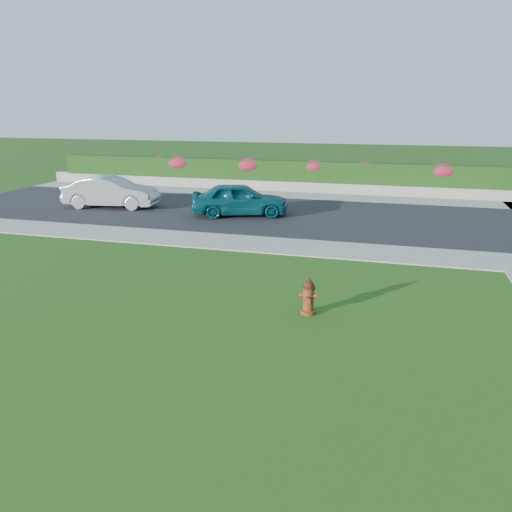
% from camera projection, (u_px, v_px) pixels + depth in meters
% --- Properties ---
extents(ground, '(120.00, 120.00, 0.00)m').
position_uv_depth(ground, '(209.00, 387.00, 8.42)').
color(ground, black).
rests_on(ground, ground).
extents(street_far, '(26.00, 8.00, 0.04)m').
position_uv_depth(street_far, '(215.00, 211.00, 22.62)').
color(street_far, black).
rests_on(street_far, ground).
extents(sidewalk_far, '(24.00, 2.00, 0.04)m').
position_uv_depth(sidewalk_far, '(143.00, 236.00, 18.26)').
color(sidewalk_far, gray).
rests_on(sidewalk_far, ground).
extents(sidewalk_beyond, '(34.00, 2.00, 0.04)m').
position_uv_depth(sidewalk_beyond, '(319.00, 197.00, 26.21)').
color(sidewalk_beyond, gray).
rests_on(sidewalk_beyond, ground).
extents(retaining_wall, '(34.00, 0.40, 0.60)m').
position_uv_depth(retaining_wall, '(324.00, 187.00, 27.52)').
color(retaining_wall, gray).
rests_on(retaining_wall, ground).
extents(hedge, '(32.00, 0.90, 1.10)m').
position_uv_depth(hedge, '(324.00, 172.00, 27.37)').
color(hedge, black).
rests_on(hedge, retaining_wall).
extents(fire_hydrant, '(0.42, 0.40, 0.84)m').
position_uv_depth(fire_hydrant, '(308.00, 297.00, 11.30)').
color(fire_hydrant, '#4A1D0B').
rests_on(fire_hydrant, ground).
extents(sedan_teal, '(4.44, 2.86, 1.41)m').
position_uv_depth(sedan_teal, '(240.00, 199.00, 21.44)').
color(sedan_teal, '#0B4956').
rests_on(sedan_teal, street_far).
extents(sedan_silver, '(4.50, 2.11, 1.43)m').
position_uv_depth(sedan_silver, '(111.00, 192.00, 23.21)').
color(sedan_silver, '#A3A5AB').
rests_on(sedan_silver, street_far).
extents(flower_clump_a, '(1.03, 0.66, 0.51)m').
position_uv_depth(flower_clump_a, '(160.00, 161.00, 29.70)').
color(flower_clump_a, '#C02049').
rests_on(flower_clump_a, hedge).
extents(flower_clump_b, '(1.57, 1.01, 0.78)m').
position_uv_depth(flower_clump_b, '(180.00, 163.00, 29.40)').
color(flower_clump_b, '#C02049').
rests_on(flower_clump_b, hedge).
extents(flower_clump_c, '(1.56, 1.00, 0.78)m').
position_uv_depth(flower_clump_c, '(250.00, 165.00, 28.29)').
color(flower_clump_c, '#C02049').
rests_on(flower_clump_c, hedge).
extents(flower_clump_d, '(1.37, 0.88, 0.69)m').
position_uv_depth(flower_clump_d, '(315.00, 166.00, 27.33)').
color(flower_clump_d, '#C02049').
rests_on(flower_clump_d, hedge).
extents(flower_clump_e, '(1.03, 0.67, 0.52)m').
position_uv_depth(flower_clump_e, '(365.00, 167.00, 26.61)').
color(flower_clump_e, '#C02049').
rests_on(flower_clump_e, hedge).
extents(flower_clump_f, '(1.49, 0.96, 0.74)m').
position_uv_depth(flower_clump_f, '(443.00, 171.00, 25.63)').
color(flower_clump_f, '#C02049').
rests_on(flower_clump_f, hedge).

